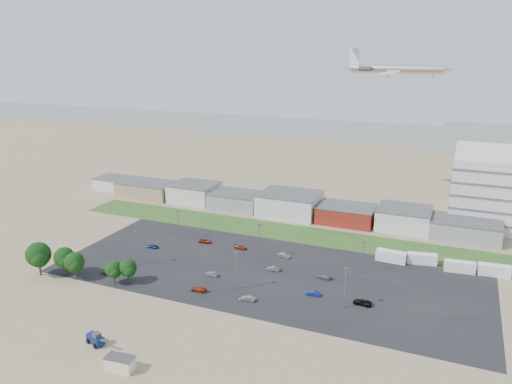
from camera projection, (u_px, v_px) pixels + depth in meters
The scene contains 35 objects.
ground at pixel (220, 300), 125.54m from camera, with size 700.00×700.00×0.00m, color #877855.
parking_lot at pixel (268, 272), 141.39m from camera, with size 120.00×50.00×0.01m, color black.
grass_strip at pixel (288, 232), 171.57m from camera, with size 160.00×16.00×0.02m, color #30511E.
hills_backdrop at pixel (448, 123), 388.25m from camera, with size 700.00×200.00×9.00m, color gray, non-canonical shape.
building_row at pixel (263, 201), 193.61m from camera, with size 170.00×20.00×8.00m, color silver, non-canonical shape.
portable_shed at pixel (120, 363), 97.99m from camera, with size 5.81×3.02×2.93m, color beige, non-canonical shape.
telehandler at pixel (95, 338), 106.63m from camera, with size 7.18×2.39×2.99m, color #0A1A57, non-canonical shape.
box_trailer_a at pixel (391, 256), 147.82m from camera, with size 8.73×2.73×3.28m, color silver, non-canonical shape.
box_trailer_b at pixel (422, 259), 146.33m from camera, with size 8.31×2.60×3.12m, color silver, non-canonical shape.
box_trailer_c at pixel (460, 267), 141.02m from camera, with size 8.27×2.58×3.10m, color silver, non-canonical shape.
box_trailer_d at pixel (494, 270), 138.68m from camera, with size 8.45×2.64×3.17m, color silver, non-canonical shape.
tree_far_left at pixel (39, 257), 137.79m from camera, with size 7.33×7.33×11.00m, color black, non-canonical shape.
tree_left at pixel (64, 259), 138.52m from camera, with size 6.08×6.08×9.13m, color black, non-canonical shape.
tree_mid at pixel (75, 264), 135.93m from camera, with size 5.83×5.83×8.74m, color black, non-canonical shape.
tree_right at pixel (114, 271), 133.45m from camera, with size 4.89×4.89×7.34m, color black, non-canonical shape.
tree_near at pixel (128, 269), 133.85m from camera, with size 5.15×5.15×7.72m, color black, non-canonical shape.
lightpole_front_l at pixel (137, 248), 144.41m from camera, with size 1.25×0.52×10.60m, color slate, non-canonical shape.
lightpole_front_m at pixel (236, 271), 129.95m from camera, with size 1.23×0.51×10.45m, color slate, non-canonical shape.
lightpole_front_r at pixel (345, 288), 120.41m from camera, with size 1.24×0.52×10.52m, color slate, non-canonical shape.
lightpole_back_l at pixel (178, 225), 163.53m from camera, with size 1.18×0.49×10.07m, color slate, non-canonical shape.
lightpole_back_m at pixel (259, 241), 149.37m from camera, with size 1.26×0.53×10.75m, color slate, non-canonical shape.
lightpole_back_r at pixel (363, 258), 139.18m from camera, with size 1.11×0.46×9.47m, color slate, non-canonical shape.
airliner at pixel (397, 69), 197.76m from camera, with size 44.15×30.10×13.04m, color silver, non-canonical shape.
parked_car_0 at pixel (362, 302), 123.17m from camera, with size 2.14×4.64×1.29m, color black.
parked_car_1 at pixel (313, 293), 127.76m from camera, with size 1.28×3.67×1.21m, color navy.
parked_car_3 at pixel (199, 289), 129.96m from camera, with size 1.70×4.17×1.21m, color maroon.
parked_car_4 at pixel (212, 274), 138.63m from camera, with size 1.28×3.68×1.21m, color #595B5E.
parked_car_5 at pixel (153, 246), 158.07m from camera, with size 1.44×3.57×1.22m, color navy.
parked_car_6 at pixel (240, 247), 157.34m from camera, with size 1.67×4.11×1.19m, color maroon.
parked_car_7 at pixel (273, 269), 141.98m from camera, with size 1.32×3.79×1.25m, color #595B5E.
parked_car_9 at pixel (205, 241), 162.37m from camera, with size 1.91×4.15×1.15m, color maroon.
parked_car_10 at pixel (108, 272), 139.84m from camera, with size 1.75×4.30×1.25m, color #595B5E.
parked_car_11 at pixel (284, 256), 150.83m from camera, with size 1.38×3.96×1.31m, color #A5A5AA.
parked_car_12 at pixel (324, 276), 137.18m from camera, with size 1.63×4.02×1.17m, color #595B5E.
parked_car_13 at pixel (248, 298), 125.08m from camera, with size 1.33×3.81×1.26m, color #A5A5AA.
Camera 1 is at (52.16, -100.60, 61.20)m, focal length 35.00 mm.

